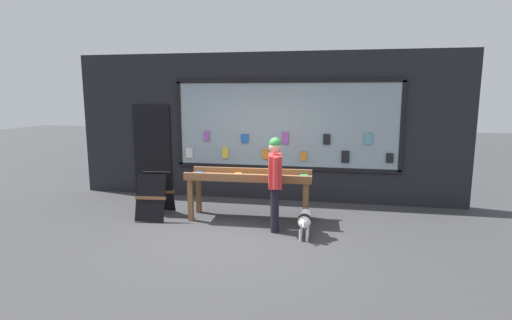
{
  "coord_description": "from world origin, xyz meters",
  "views": [
    {
      "loc": [
        1.53,
        -6.32,
        2.36
      ],
      "look_at": [
        0.17,
        0.64,
        1.17
      ],
      "focal_mm": 28.0,
      "sensor_mm": 36.0,
      "label": 1
    }
  ],
  "objects_px": {
    "display_table_main": "(249,181)",
    "sandwich_board_sign": "(155,195)",
    "person_browsing": "(275,177)",
    "small_dog": "(305,220)"
  },
  "relations": [
    {
      "from": "display_table_main",
      "to": "sandwich_board_sign",
      "type": "height_order",
      "value": "display_table_main"
    },
    {
      "from": "person_browsing",
      "to": "display_table_main",
      "type": "bearing_deg",
      "value": 34.41
    },
    {
      "from": "sandwich_board_sign",
      "to": "display_table_main",
      "type": "bearing_deg",
      "value": 2.02
    },
    {
      "from": "person_browsing",
      "to": "sandwich_board_sign",
      "type": "distance_m",
      "value": 2.45
    },
    {
      "from": "person_browsing",
      "to": "sandwich_board_sign",
      "type": "xyz_separation_m",
      "value": [
        -2.37,
        0.35,
        -0.51
      ]
    },
    {
      "from": "display_table_main",
      "to": "small_dog",
      "type": "distance_m",
      "value": 1.45
    },
    {
      "from": "person_browsing",
      "to": "small_dog",
      "type": "relative_size",
      "value": 2.78
    },
    {
      "from": "person_browsing",
      "to": "small_dog",
      "type": "xyz_separation_m",
      "value": [
        0.54,
        -0.26,
        -0.64
      ]
    },
    {
      "from": "person_browsing",
      "to": "sandwich_board_sign",
      "type": "height_order",
      "value": "person_browsing"
    },
    {
      "from": "person_browsing",
      "to": "small_dog",
      "type": "distance_m",
      "value": 0.87
    }
  ]
}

